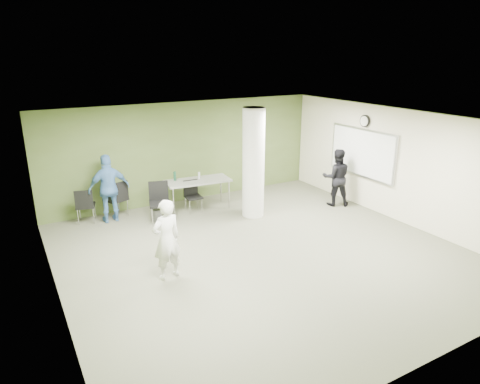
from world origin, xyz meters
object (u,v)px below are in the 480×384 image
folding_table (197,182)px  woman_white (167,240)px  chair_back_left (85,203)px  man_black (336,177)px  man_blue (109,189)px

folding_table → woman_white: 3.73m
chair_back_left → man_black: size_ratio=0.56×
folding_table → man_black: 3.81m
man_black → man_blue: bearing=12.3°
chair_back_left → woman_white: (0.82, -3.57, 0.26)m
folding_table → chair_back_left: (-2.84, 0.44, -0.25)m
man_black → man_blue: man_blue is taller
folding_table → man_black: (3.46, -1.58, 0.03)m
woman_white → man_black: size_ratio=0.98×
woman_white → folding_table: bearing=-132.5°
folding_table → man_blue: (-2.26, 0.27, 0.09)m
woman_white → man_black: man_black is taller
woman_white → man_blue: 3.41m
woman_white → man_black: (5.49, 1.55, 0.01)m
folding_table → man_blue: bearing=178.6°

